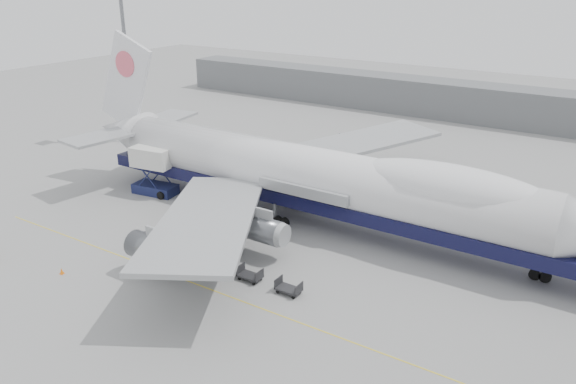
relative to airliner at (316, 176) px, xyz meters
The scene contains 12 objects.
ground 13.27m from the airliner, 93.08° to the right, with size 260.00×260.00×0.00m, color gray.
apron_line 18.87m from the airliner, 92.05° to the right, with size 60.00×0.15×0.01m, color gold.
hangar 59.01m from the airliner, 100.40° to the left, with size 110.00×8.00×7.00m, color slate.
floodlight_mast 45.14m from the airliner, 164.28° to the left, with size 2.40×2.40×25.43m.
airliner is the anchor object (origin of this frame).
catering_truck 22.50m from the airliner, behind, with size 6.07×4.57×6.26m.
traffic_cone 28.13m from the airliner, 121.58° to the right, with size 0.40×0.40×0.59m.
dolly_0 19.33m from the airliner, 128.10° to the right, with size 2.30×1.35×1.30m.
dolly_1 17.11m from the airliner, 116.10° to the right, with size 2.30×1.35×1.30m.
dolly_2 15.79m from the airliner, 101.06° to the right, with size 2.30×1.35×1.30m.
dolly_3 15.60m from the airliner, 84.35° to the right, with size 2.30×1.35×1.30m.
dolly_4 16.57m from the airliner, 68.53° to the right, with size 2.30×1.35×1.30m.
Camera 1 is at (30.09, -39.43, 27.08)m, focal length 35.00 mm.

